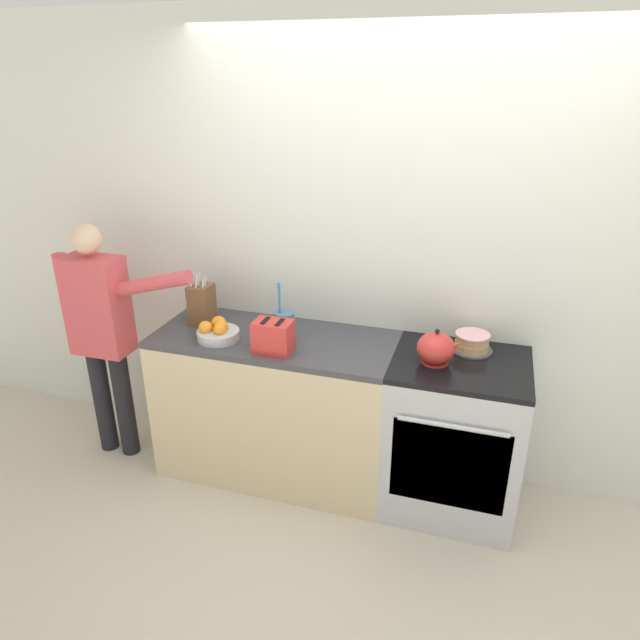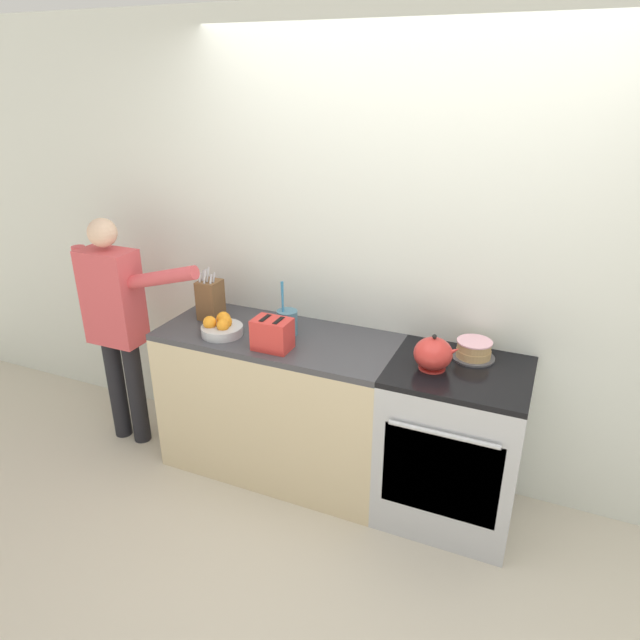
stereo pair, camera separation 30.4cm
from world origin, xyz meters
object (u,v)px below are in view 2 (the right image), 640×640
(stove_range, at_px, (452,444))
(tea_kettle, at_px, (433,354))
(utensil_crock, at_px, (287,322))
(toaster, at_px, (272,334))
(person_baker, at_px, (116,316))
(fruit_bowl, at_px, (222,327))
(knife_block, at_px, (210,299))
(layer_cake, at_px, (474,350))

(stove_range, relative_size, tea_kettle, 3.80)
(stove_range, distance_m, utensil_crock, 1.11)
(utensil_crock, relative_size, toaster, 1.43)
(person_baker, bearing_deg, toaster, -11.99)
(stove_range, relative_size, toaster, 4.12)
(fruit_bowl, bearing_deg, knife_block, 136.27)
(stove_range, distance_m, toaster, 1.12)
(tea_kettle, bearing_deg, knife_block, 175.61)
(person_baker, bearing_deg, utensil_crock, -1.50)
(toaster, bearing_deg, knife_block, 157.19)
(fruit_bowl, height_order, toaster, toaster)
(layer_cake, height_order, tea_kettle, tea_kettle)
(tea_kettle, bearing_deg, stove_range, 19.25)
(knife_block, xyz_separation_m, fruit_bowl, (0.18, -0.18, -0.08))
(stove_range, xyz_separation_m, tea_kettle, (-0.13, -0.05, 0.53))
(person_baker, bearing_deg, fruit_bowl, -9.23)
(fruit_bowl, relative_size, person_baker, 0.16)
(knife_block, height_order, fruit_bowl, knife_block)
(knife_block, relative_size, person_baker, 0.22)
(tea_kettle, distance_m, utensil_crock, 0.86)
(fruit_bowl, bearing_deg, person_baker, -179.21)
(tea_kettle, relative_size, person_baker, 0.16)
(stove_range, xyz_separation_m, toaster, (-0.97, -0.17, 0.53))
(fruit_bowl, relative_size, toaster, 1.08)
(tea_kettle, xyz_separation_m, utensil_crock, (-0.85, 0.08, -0.01))
(stove_range, relative_size, knife_block, 2.78)
(tea_kettle, relative_size, fruit_bowl, 1.00)
(tea_kettle, xyz_separation_m, knife_block, (-1.37, 0.11, 0.04))
(stove_range, height_order, tea_kettle, tea_kettle)
(stove_range, relative_size, person_baker, 0.60)
(toaster, bearing_deg, stove_range, 9.67)
(layer_cake, bearing_deg, tea_kettle, -130.38)
(tea_kettle, height_order, knife_block, knife_block)
(layer_cake, distance_m, fruit_bowl, 1.38)
(tea_kettle, bearing_deg, fruit_bowl, -176.58)
(stove_range, height_order, toaster, toaster)
(utensil_crock, height_order, person_baker, person_baker)
(layer_cake, relative_size, fruit_bowl, 0.94)
(layer_cake, bearing_deg, fruit_bowl, -168.84)
(layer_cake, distance_m, utensil_crock, 1.03)
(utensil_crock, height_order, fruit_bowl, utensil_crock)
(layer_cake, height_order, fruit_bowl, fruit_bowl)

